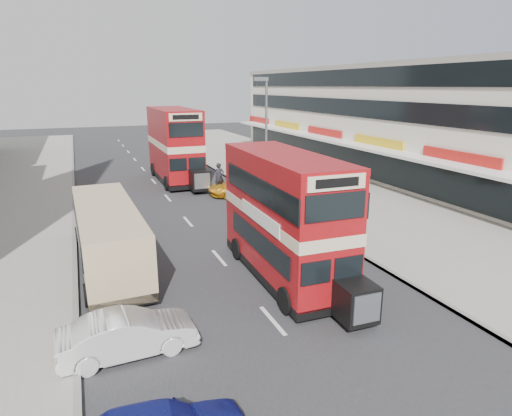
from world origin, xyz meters
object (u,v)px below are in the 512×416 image
car_right_b (239,186)px  pedestrian_near (307,188)px  street_lamp (265,128)px  coach (108,233)px  bus_main (285,216)px  bus_second (175,145)px  car_left_front (128,334)px  car_right_a (268,199)px  pedestrian_far (236,157)px  cyclist (220,183)px

car_right_b → pedestrian_near: (3.26, -4.14, 0.47)m
street_lamp → coach: street_lamp is taller
bus_main → bus_second: bus_second is taller
car_left_front → street_lamp: bearing=-37.4°
bus_main → bus_second: size_ratio=0.87×
car_right_a → car_right_b: size_ratio=0.97×
car_right_b → pedestrian_far: (3.56, 10.75, 0.38)m
street_lamp → bus_main: bearing=-109.8°
bus_second → coach: size_ratio=1.09×
car_right_b → cyclist: size_ratio=1.93×
pedestrian_far → cyclist: size_ratio=0.73×
pedestrian_near → bus_second: bearing=-71.7°
bus_main → pedestrian_far: (6.65, 24.67, -1.58)m
bus_main → car_left_front: size_ratio=2.28×
bus_main → car_right_b: size_ratio=2.00×
street_lamp → coach: size_ratio=0.86×
car_right_a → cyclist: (-1.80, 4.55, 0.23)m
car_left_front → bus_main: bearing=-66.4°
bus_second → pedestrian_near: bearing=121.2°
bus_main → coach: bearing=-29.7°
street_lamp → pedestrian_far: street_lamp is taller
bus_second → pedestrian_far: size_ratio=6.03×
coach → car_right_b: (9.61, 10.00, -0.84)m
car_right_b → bus_main: bearing=-15.0°
bus_main → bus_second: (-0.08, 20.41, 0.39)m
coach → pedestrian_near: size_ratio=5.02×
street_lamp → car_right_b: street_lamp is taller
pedestrian_near → cyclist: 6.49m
bus_second → pedestrian_near: size_ratio=5.45×
bus_main → car_right_a: size_ratio=2.06×
coach → car_right_a: size_ratio=2.17×
car_right_b → car_left_front: bearing=-31.8°
bus_main → cyclist: bus_main is taller
pedestrian_near → cyclist: cyclist is taller
car_left_front → cyclist: bearing=-28.0°
coach → pedestrian_far: coach is taller
pedestrian_near → pedestrian_far: bearing=-104.1°
car_right_b → pedestrian_far: pedestrian_far is taller
bus_main → coach: 7.69m
street_lamp → cyclist: (-2.89, 1.44, -3.93)m
car_right_a → car_right_b: (-0.47, 4.11, -0.01)m
bus_second → pedestrian_far: bearing=-147.6°
coach → car_right_a: bearing=28.6°
coach → pedestrian_far: (13.17, 20.75, -0.46)m
pedestrian_near → cyclist: (-4.59, 4.58, -0.23)m
bus_second → cyclist: 6.67m
coach → pedestrian_far: 24.58m
street_lamp → pedestrian_near: bearing=-61.6°
car_right_b → pedestrian_near: 5.29m
cyclist → pedestrian_near: bearing=-52.3°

